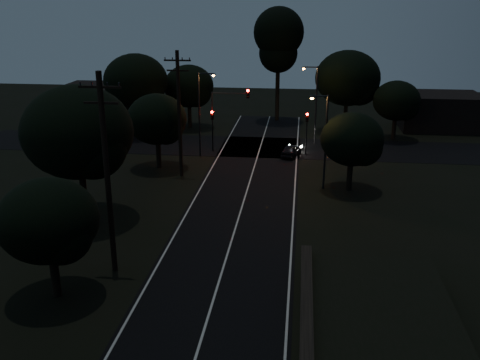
# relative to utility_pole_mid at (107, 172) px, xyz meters

# --- Properties ---
(road_surface) EXTENTS (60.00, 70.00, 0.03)m
(road_surface) POSITION_rel_utility_pole_mid_xyz_m (6.00, 16.12, -5.73)
(road_surface) COLOR black
(road_surface) RESTS_ON ground
(utility_pole_mid) EXTENTS (2.20, 0.30, 11.00)m
(utility_pole_mid) POSITION_rel_utility_pole_mid_xyz_m (0.00, 0.00, 0.00)
(utility_pole_mid) COLOR black
(utility_pole_mid) RESTS_ON ground
(utility_pole_far) EXTENTS (2.20, 0.30, 10.50)m
(utility_pole_far) POSITION_rel_utility_pole_mid_xyz_m (0.00, 17.00, -0.25)
(utility_pole_far) COLOR black
(utility_pole_far) RESTS_ON ground
(tree_left_b) EXTENTS (4.91, 4.91, 6.24)m
(tree_left_b) POSITION_rel_utility_pole_mid_xyz_m (-1.83, -3.10, -1.69)
(tree_left_b) COLOR black
(tree_left_b) RESTS_ON ground
(tree_left_c) EXTENTS (7.27, 7.27, 9.19)m
(tree_left_c) POSITION_rel_utility_pole_mid_xyz_m (-4.24, 6.85, 0.20)
(tree_left_c) COLOR black
(tree_left_c) RESTS_ON ground
(tree_left_d) EXTENTS (5.23, 5.23, 6.64)m
(tree_left_d) POSITION_rel_utility_pole_mid_xyz_m (-2.32, 18.89, -1.44)
(tree_left_d) COLOR black
(tree_left_d) RESTS_ON ground
(tree_far_nw) EXTENTS (5.74, 5.74, 7.28)m
(tree_far_nw) POSITION_rel_utility_pole_mid_xyz_m (-2.80, 34.88, -1.03)
(tree_far_nw) COLOR black
(tree_far_nw) RESTS_ON ground
(tree_far_w) EXTENTS (6.95, 6.95, 8.86)m
(tree_far_w) POSITION_rel_utility_pole_mid_xyz_m (-7.75, 30.86, 0.02)
(tree_far_w) COLOR black
(tree_far_w) RESTS_ON ground
(tree_far_ne) EXTENTS (7.20, 7.20, 9.10)m
(tree_far_ne) POSITION_rel_utility_pole_mid_xyz_m (15.25, 34.85, 0.15)
(tree_far_ne) COLOR black
(tree_far_ne) RESTS_ON ground
(tree_far_e) EXTENTS (4.94, 4.94, 6.27)m
(tree_far_e) POSITION_rel_utility_pole_mid_xyz_m (20.17, 31.90, -1.68)
(tree_far_e) COLOR black
(tree_far_e) RESTS_ON ground
(tree_right_a) EXTENTS (4.87, 4.87, 6.20)m
(tree_right_a) POSITION_rel_utility_pole_mid_xyz_m (14.17, 14.90, -1.72)
(tree_right_a) COLOR black
(tree_right_a) RESTS_ON ground
(tall_pine) EXTENTS (5.99, 5.99, 13.62)m
(tall_pine) POSITION_rel_utility_pole_mid_xyz_m (7.00, 40.00, 4.07)
(tall_pine) COLOR black
(tall_pine) RESTS_ON ground
(building_left) EXTENTS (10.00, 8.00, 4.40)m
(building_left) POSITION_rel_utility_pole_mid_xyz_m (-14.00, 37.00, -3.54)
(building_left) COLOR black
(building_left) RESTS_ON ground
(building_right) EXTENTS (9.00, 7.00, 4.00)m
(building_right) POSITION_rel_utility_pole_mid_xyz_m (26.00, 38.00, -3.74)
(building_right) COLOR black
(building_right) RESTS_ON ground
(signal_left) EXTENTS (0.28, 0.35, 4.10)m
(signal_left) POSITION_rel_utility_pole_mid_xyz_m (1.40, 24.99, -2.90)
(signal_left) COLOR black
(signal_left) RESTS_ON ground
(signal_right) EXTENTS (0.28, 0.35, 4.10)m
(signal_right) POSITION_rel_utility_pole_mid_xyz_m (10.60, 24.99, -2.90)
(signal_right) COLOR black
(signal_right) RESTS_ON ground
(signal_mast) EXTENTS (3.70, 0.35, 6.25)m
(signal_mast) POSITION_rel_utility_pole_mid_xyz_m (3.09, 24.99, -1.40)
(signal_mast) COLOR black
(signal_mast) RESTS_ON ground
(streetlight_a) EXTENTS (1.66, 0.26, 8.00)m
(streetlight_a) POSITION_rel_utility_pole_mid_xyz_m (0.69, 23.00, -1.10)
(streetlight_a) COLOR black
(streetlight_a) RESTS_ON ground
(streetlight_b) EXTENTS (1.66, 0.26, 8.00)m
(streetlight_b) POSITION_rel_utility_pole_mid_xyz_m (11.31, 29.00, -1.10)
(streetlight_b) COLOR black
(streetlight_b) RESTS_ON ground
(streetlight_c) EXTENTS (1.46, 0.26, 7.50)m
(streetlight_c) POSITION_rel_utility_pole_mid_xyz_m (11.83, 15.00, -1.39)
(streetlight_c) COLOR black
(streetlight_c) RESTS_ON ground
(car) EXTENTS (2.14, 3.63, 1.16)m
(car) POSITION_rel_utility_pole_mid_xyz_m (9.20, 24.04, -5.16)
(car) COLOR black
(car) RESTS_ON ground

